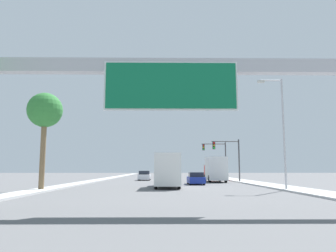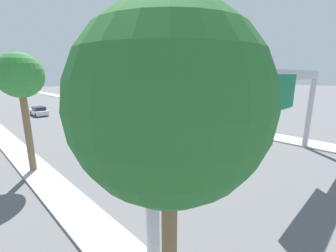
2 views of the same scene
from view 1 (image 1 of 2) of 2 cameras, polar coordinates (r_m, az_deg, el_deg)
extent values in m
cube|color=#B8B8B8|center=(59.26, 10.69, -9.05)|extent=(3.00, 120.00, 0.15)
cube|color=#B8B8B8|center=(59.03, -11.02, -9.05)|extent=(2.00, 120.00, 0.15)
cube|color=#B2B2B7|center=(16.89, 0.49, 10.33)|extent=(19.90, 0.60, 0.70)
cube|color=white|center=(16.30, 0.51, 6.99)|extent=(6.61, 0.08, 2.49)
cube|color=#0F6B42|center=(16.25, 0.52, 7.03)|extent=(6.41, 0.16, 2.29)
cube|color=navy|center=(39.98, 4.85, -9.33)|extent=(1.86, 4.67, 0.72)
cube|color=#1E232D|center=(39.74, 4.88, -8.43)|extent=(1.64, 2.43, 0.55)
cylinder|color=black|center=(41.36, 3.51, -9.58)|extent=(0.22, 0.64, 0.64)
cylinder|color=black|center=(41.52, 5.80, -9.55)|extent=(0.22, 0.64, 0.64)
cylinder|color=black|center=(38.48, 3.83, -9.74)|extent=(0.22, 0.64, 0.64)
cylinder|color=black|center=(38.64, 6.30, -9.71)|extent=(0.22, 0.64, 0.64)
cube|color=silver|center=(54.12, -4.12, -8.81)|extent=(1.89, 4.70, 0.77)
cube|color=#1E232D|center=(53.87, -4.13, -8.10)|extent=(1.67, 2.44, 0.58)
cylinder|color=black|center=(55.63, -4.91, -9.01)|extent=(0.22, 0.64, 0.64)
cylinder|color=black|center=(55.54, -3.16, -9.03)|extent=(0.22, 0.64, 0.64)
cylinder|color=black|center=(52.73, -5.14, -9.10)|extent=(0.22, 0.64, 0.64)
cylinder|color=black|center=(52.63, -3.30, -9.12)|extent=(0.22, 0.64, 0.64)
cube|color=red|center=(50.36, 7.73, -7.98)|extent=(2.30, 1.97, 2.08)
cube|color=silver|center=(46.87, 8.35, -7.33)|extent=(2.50, 5.07, 3.20)
cylinder|color=black|center=(50.12, 6.49, -8.97)|extent=(0.28, 1.00, 1.00)
cylinder|color=black|center=(50.45, 9.03, -8.91)|extent=(0.28, 1.00, 1.00)
cylinder|color=black|center=(45.48, 7.24, -9.12)|extent=(0.28, 1.00, 1.00)
cylinder|color=black|center=(45.84, 10.02, -9.05)|extent=(0.28, 1.00, 1.00)
cube|color=navy|center=(36.64, -0.19, -8.38)|extent=(2.24, 2.39, 1.95)
cube|color=silver|center=(32.37, -0.12, -7.57)|extent=(2.43, 6.15, 3.01)
cylinder|color=black|center=(36.55, -1.90, -9.60)|extent=(0.28, 1.00, 1.00)
cylinder|color=black|center=(36.57, 1.52, -9.60)|extent=(0.28, 1.00, 1.00)
cylinder|color=black|center=(30.87, -2.12, -9.99)|extent=(0.28, 1.00, 1.00)
cylinder|color=black|center=(30.89, 1.94, -9.99)|extent=(0.28, 1.00, 1.00)
cylinder|color=#3D3D3F|center=(47.30, 12.28, -5.91)|extent=(0.20, 0.20, 6.00)
cylinder|color=#3D3D3F|center=(47.05, 9.91, -2.67)|extent=(3.83, 0.14, 0.14)
cube|color=black|center=(46.73, 7.99, -3.38)|extent=(0.35, 0.28, 1.05)
cylinder|color=red|center=(46.60, 8.01, -2.94)|extent=(0.22, 0.04, 0.22)
cylinder|color=yellow|center=(46.58, 8.02, -3.37)|extent=(0.22, 0.04, 0.22)
cylinder|color=green|center=(46.55, 8.02, -3.80)|extent=(0.22, 0.04, 0.22)
cylinder|color=#3D3D3F|center=(57.09, 10.02, -6.00)|extent=(0.20, 0.20, 6.39)
cylinder|color=#3D3D3F|center=(56.88, 7.92, -3.12)|extent=(4.10, 0.14, 0.14)
cube|color=black|center=(56.61, 6.21, -3.71)|extent=(0.35, 0.28, 1.05)
cylinder|color=red|center=(56.48, 6.22, -3.34)|extent=(0.22, 0.04, 0.22)
cylinder|color=yellow|center=(56.45, 6.23, -3.70)|extent=(0.22, 0.04, 0.22)
cylinder|color=green|center=(56.43, 6.23, -4.05)|extent=(0.22, 0.04, 0.22)
cylinder|color=brown|center=(30.55, -20.95, -3.89)|extent=(0.46, 0.46, 7.02)
sphere|color=#337F38|center=(30.94, -20.65, 2.62)|extent=(3.06, 3.06, 3.06)
cylinder|color=#B2B2B7|center=(30.90, 19.53, -1.23)|extent=(0.18, 0.18, 9.98)
cylinder|color=#B2B2B7|center=(31.45, 17.53, 7.56)|extent=(1.87, 0.12, 0.12)
cube|color=#B2B2A8|center=(31.15, 15.89, 7.45)|extent=(0.60, 0.28, 0.20)
camera|label=2|loc=(18.52, -52.99, 12.05)|focal=24.00mm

